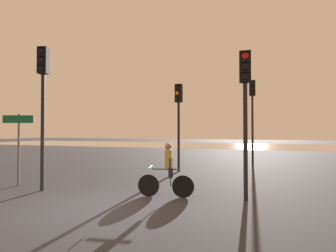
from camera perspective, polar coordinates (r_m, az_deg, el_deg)
ground_plane at (r=7.29m, az=-17.10°, el=-16.76°), size 120.00×120.00×0.00m
water_strip at (r=37.44m, az=12.18°, el=-4.17°), size 80.00×16.00×0.01m
traffic_light_far_right at (r=15.94m, az=17.89°, el=4.03°), size 0.35×0.37×4.93m
traffic_light_center at (r=12.92m, az=2.32°, el=3.39°), size 0.37×0.39×4.30m
traffic_light_near_left at (r=9.77m, az=-25.59°, el=6.86°), size 0.37×0.39×4.80m
traffic_light_near_right at (r=7.86m, az=16.46°, el=6.25°), size 0.34×0.35×4.27m
direction_sign_post at (r=10.94m, az=-29.78°, el=-2.44°), size 1.04×0.41×2.60m
cyclist at (r=7.95m, az=-0.05°, el=-9.47°), size 1.69×0.49×1.62m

